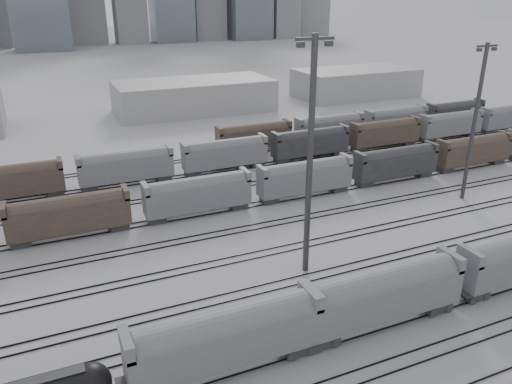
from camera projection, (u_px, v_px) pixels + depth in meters
name	position (u px, v px, depth m)	size (l,w,h in m)	color
ground	(395.00, 328.00, 46.72)	(900.00, 900.00, 0.00)	silver
tracks	(304.00, 246.00, 61.54)	(220.00, 71.50, 0.16)	black
hopper_car_a	(226.00, 336.00, 40.09)	(16.33, 3.25, 5.84)	#262628
hopper_car_b	(383.00, 293.00, 45.84)	(16.30, 3.24, 5.83)	#262628
light_mast_c	(310.00, 155.00, 51.42)	(4.11, 0.66, 25.70)	#3A3A3D
light_mast_d	(475.00, 120.00, 71.54)	(3.66, 0.59, 22.89)	#3A3A3D
bg_string_near	(305.00, 179.00, 75.81)	(151.00, 3.00, 5.60)	slate
bg_string_mid	(310.00, 144.00, 93.13)	(151.00, 3.00, 5.60)	#262628
bg_string_far	(363.00, 125.00, 106.46)	(66.00, 3.00, 5.60)	brown
warehouse_mid	(194.00, 96.00, 129.58)	(40.00, 18.00, 8.00)	#9E9EA0
warehouse_right	(356.00, 83.00, 148.26)	(35.00, 18.00, 8.00)	#9E9EA0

